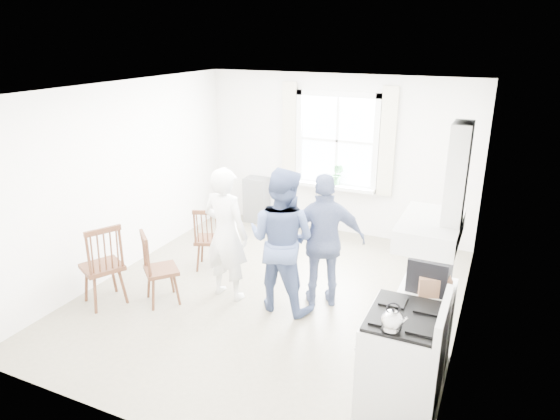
# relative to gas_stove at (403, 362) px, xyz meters

# --- Properties ---
(room_shell) EXTENTS (4.62, 5.12, 2.64)m
(room_shell) POSITION_rel_gas_stove_xyz_m (-1.91, 1.35, 0.82)
(room_shell) COLOR gray
(room_shell) RESTS_ON ground
(window_assembly) EXTENTS (1.88, 0.24, 1.70)m
(window_assembly) POSITION_rel_gas_stove_xyz_m (-1.91, 3.80, 0.98)
(window_assembly) COLOR white
(window_assembly) RESTS_ON room_shell
(range_hood) EXTENTS (0.45, 0.76, 0.94)m
(range_hood) POSITION_rel_gas_stove_xyz_m (0.16, -0.00, 1.42)
(range_hood) COLOR white
(range_hood) RESTS_ON room_shell
(shelf_unit) EXTENTS (0.40, 0.30, 0.80)m
(shelf_unit) POSITION_rel_gas_stove_xyz_m (-3.31, 3.68, -0.08)
(shelf_unit) COLOR slate
(shelf_unit) RESTS_ON ground
(gas_stove) EXTENTS (0.68, 0.76, 1.12)m
(gas_stove) POSITION_rel_gas_stove_xyz_m (0.00, 0.00, 0.00)
(gas_stove) COLOR silver
(gas_stove) RESTS_ON ground
(kettle) EXTENTS (0.18, 0.18, 0.25)m
(kettle) POSITION_rel_gas_stove_xyz_m (-0.07, -0.28, 0.55)
(kettle) COLOR silver
(kettle) RESTS_ON gas_stove
(low_cabinet) EXTENTS (0.50, 0.55, 0.90)m
(low_cabinet) POSITION_rel_gas_stove_xyz_m (0.07, 0.70, -0.03)
(low_cabinet) COLOR white
(low_cabinet) RESTS_ON ground
(stereo_stack) EXTENTS (0.38, 0.35, 0.33)m
(stereo_stack) POSITION_rel_gas_stove_xyz_m (0.07, 0.65, 0.58)
(stereo_stack) COLOR black
(stereo_stack) RESTS_ON low_cabinet
(cardboard_box) EXTENTS (0.34, 0.28, 0.18)m
(cardboard_box) POSITION_rel_gas_stove_xyz_m (0.13, 0.57, 0.51)
(cardboard_box) COLOR #956748
(cardboard_box) RESTS_ON low_cabinet
(windsor_chair_a) EXTENTS (0.51, 0.50, 0.93)m
(windsor_chair_a) POSITION_rel_gas_stove_xyz_m (-3.03, 1.65, 0.08)
(windsor_chair_a) COLOR #432415
(windsor_chair_a) RESTS_ON ground
(windsor_chair_b) EXTENTS (0.55, 0.55, 0.94)m
(windsor_chair_b) POSITION_rel_gas_stove_xyz_m (-3.16, 0.59, 0.09)
(windsor_chair_b) COLOR #432415
(windsor_chair_b) RESTS_ON ground
(windsor_chair_c) EXTENTS (0.59, 0.60, 1.06)m
(windsor_chair_c) POSITION_rel_gas_stove_xyz_m (-3.63, 0.29, 0.17)
(windsor_chair_c) COLOR #432415
(windsor_chair_c) RESTS_ON ground
(person_left) EXTENTS (0.69, 0.69, 1.70)m
(person_left) POSITION_rel_gas_stove_xyz_m (-2.42, 1.13, 0.37)
(person_left) COLOR white
(person_left) RESTS_ON ground
(person_mid) EXTENTS (0.91, 0.91, 1.76)m
(person_mid) POSITION_rel_gas_stove_xyz_m (-1.69, 1.17, 0.40)
(person_mid) COLOR #475784
(person_mid) RESTS_ON ground
(person_right) EXTENTS (1.31, 1.31, 1.67)m
(person_right) POSITION_rel_gas_stove_xyz_m (-1.25, 1.46, 0.35)
(person_right) COLOR navy
(person_right) RESTS_ON ground
(potted_plant) EXTENTS (0.23, 0.23, 0.35)m
(potted_plant) POSITION_rel_gas_stove_xyz_m (-1.85, 3.71, 0.54)
(potted_plant) COLOR #34763F
(potted_plant) RESTS_ON window_assembly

